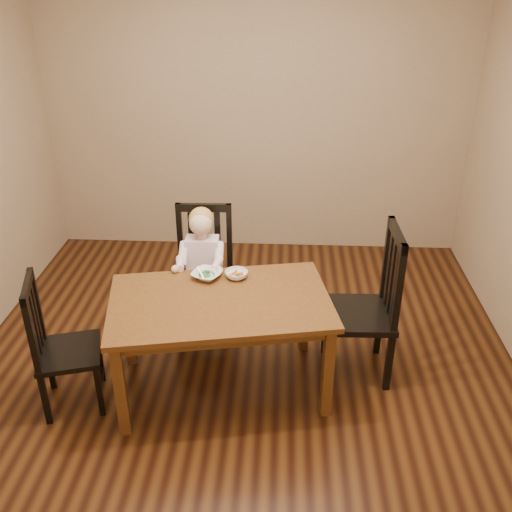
# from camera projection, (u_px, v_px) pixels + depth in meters

# --- Properties ---
(room) EXTENTS (4.01, 4.01, 2.71)m
(room) POSITION_uv_depth(u_px,v_px,m) (240.00, 191.00, 3.55)
(room) COLOR #48270F
(room) RESTS_ON ground
(dining_table) EXTENTS (1.54, 1.09, 0.70)m
(dining_table) POSITION_uv_depth(u_px,v_px,m) (220.00, 310.00, 3.68)
(dining_table) COLOR #482C10
(dining_table) RESTS_ON room
(chair_child) EXTENTS (0.45, 0.43, 1.02)m
(chair_child) POSITION_uv_depth(u_px,v_px,m) (204.00, 274.00, 4.37)
(chair_child) COLOR black
(chair_child) RESTS_ON room
(chair_left) EXTENTS (0.48, 0.50, 0.94)m
(chair_left) POSITION_uv_depth(u_px,v_px,m) (60.00, 347.00, 3.62)
(chair_left) COLOR black
(chair_left) RESTS_ON room
(chair_right) EXTENTS (0.47, 0.49, 1.11)m
(chair_right) POSITION_uv_depth(u_px,v_px,m) (368.00, 307.00, 3.88)
(chair_right) COLOR black
(chair_right) RESTS_ON room
(toddler) EXTENTS (0.33, 0.41, 0.56)m
(toddler) POSITION_uv_depth(u_px,v_px,m) (203.00, 261.00, 4.26)
(toddler) COLOR silver
(toddler) RESTS_ON chair_child
(bowl_peas) EXTENTS (0.25, 0.25, 0.05)m
(bowl_peas) POSITION_uv_depth(u_px,v_px,m) (207.00, 275.00, 3.88)
(bowl_peas) COLOR white
(bowl_peas) RESTS_ON dining_table
(bowl_veg) EXTENTS (0.20, 0.20, 0.05)m
(bowl_veg) POSITION_uv_depth(u_px,v_px,m) (236.00, 275.00, 3.88)
(bowl_veg) COLOR white
(bowl_veg) RESTS_ON dining_table
(fork) EXTENTS (0.08, 0.12, 0.05)m
(fork) POSITION_uv_depth(u_px,v_px,m) (201.00, 274.00, 3.85)
(fork) COLOR silver
(fork) RESTS_ON bowl_peas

